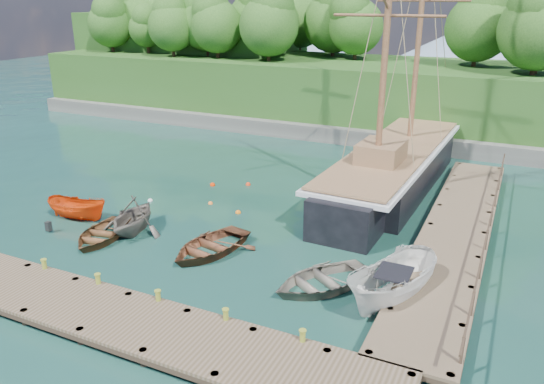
{
  "coord_description": "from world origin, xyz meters",
  "views": [
    {
      "loc": [
        13.56,
        -19.23,
        11.57
      ],
      "look_at": [
        2.39,
        4.31,
        2.0
      ],
      "focal_mm": 35.0,
      "sensor_mm": 36.0,
      "label": 1
    }
  ],
  "objects_px": {
    "rowboat_2": "(210,252)",
    "motorboat_orange": "(79,219)",
    "rowboat_1": "(134,231)",
    "cabin_boat_white": "(392,304)",
    "rowboat_3": "(321,287)",
    "schooner": "(393,171)",
    "rowboat_0": "(102,239)"
  },
  "relations": [
    {
      "from": "rowboat_2",
      "to": "motorboat_orange",
      "type": "relative_size",
      "value": 1.24
    },
    {
      "from": "rowboat_1",
      "to": "cabin_boat_white",
      "type": "distance_m",
      "value": 14.0
    },
    {
      "from": "rowboat_3",
      "to": "cabin_boat_white",
      "type": "distance_m",
      "value": 3.0
    },
    {
      "from": "rowboat_3",
      "to": "motorboat_orange",
      "type": "height_order",
      "value": "motorboat_orange"
    },
    {
      "from": "rowboat_2",
      "to": "cabin_boat_white",
      "type": "xyz_separation_m",
      "value": [
        9.02,
        -0.78,
        0.0
      ]
    },
    {
      "from": "rowboat_3",
      "to": "schooner",
      "type": "distance_m",
      "value": 14.08
    },
    {
      "from": "rowboat_1",
      "to": "motorboat_orange",
      "type": "bearing_deg",
      "value": 168.45
    },
    {
      "from": "rowboat_3",
      "to": "motorboat_orange",
      "type": "bearing_deg",
      "value": -150.0
    },
    {
      "from": "rowboat_3",
      "to": "schooner",
      "type": "relative_size",
      "value": 0.17
    },
    {
      "from": "rowboat_0",
      "to": "rowboat_1",
      "type": "xyz_separation_m",
      "value": [
        0.85,
        1.46,
        0.0
      ]
    },
    {
      "from": "rowboat_0",
      "to": "rowboat_2",
      "type": "relative_size",
      "value": 0.88
    },
    {
      "from": "rowboat_1",
      "to": "cabin_boat_white",
      "type": "bearing_deg",
      "value": -16.28
    },
    {
      "from": "rowboat_1",
      "to": "motorboat_orange",
      "type": "xyz_separation_m",
      "value": [
        -3.83,
        0.0,
        0.0
      ]
    },
    {
      "from": "rowboat_1",
      "to": "rowboat_3",
      "type": "relative_size",
      "value": 0.84
    },
    {
      "from": "cabin_boat_white",
      "to": "rowboat_0",
      "type": "bearing_deg",
      "value": -158.83
    },
    {
      "from": "rowboat_1",
      "to": "schooner",
      "type": "bearing_deg",
      "value": 38.98
    },
    {
      "from": "rowboat_0",
      "to": "cabin_boat_white",
      "type": "xyz_separation_m",
      "value": [
        14.8,
        0.29,
        0.0
      ]
    },
    {
      "from": "motorboat_orange",
      "to": "cabin_boat_white",
      "type": "bearing_deg",
      "value": -99.49
    },
    {
      "from": "rowboat_3",
      "to": "motorboat_orange",
      "type": "distance_m",
      "value": 14.83
    },
    {
      "from": "rowboat_0",
      "to": "rowboat_2",
      "type": "height_order",
      "value": "rowboat_2"
    },
    {
      "from": "rowboat_0",
      "to": "motorboat_orange",
      "type": "bearing_deg",
      "value": 142.85
    },
    {
      "from": "rowboat_0",
      "to": "schooner",
      "type": "distance_m",
      "value": 18.38
    },
    {
      "from": "rowboat_2",
      "to": "schooner",
      "type": "distance_m",
      "value": 14.46
    },
    {
      "from": "schooner",
      "to": "rowboat_0",
      "type": "bearing_deg",
      "value": -126.3
    },
    {
      "from": "rowboat_1",
      "to": "rowboat_0",
      "type": "bearing_deg",
      "value": -131.84
    },
    {
      "from": "rowboat_2",
      "to": "motorboat_orange",
      "type": "height_order",
      "value": "motorboat_orange"
    },
    {
      "from": "motorboat_orange",
      "to": "cabin_boat_white",
      "type": "relative_size",
      "value": 0.7
    },
    {
      "from": "schooner",
      "to": "rowboat_2",
      "type": "bearing_deg",
      "value": -110.84
    },
    {
      "from": "rowboat_0",
      "to": "rowboat_1",
      "type": "height_order",
      "value": "rowboat_1"
    },
    {
      "from": "cabin_boat_white",
      "to": "schooner",
      "type": "height_order",
      "value": "schooner"
    },
    {
      "from": "rowboat_1",
      "to": "schooner",
      "type": "height_order",
      "value": "schooner"
    },
    {
      "from": "motorboat_orange",
      "to": "cabin_boat_white",
      "type": "height_order",
      "value": "cabin_boat_white"
    }
  ]
}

